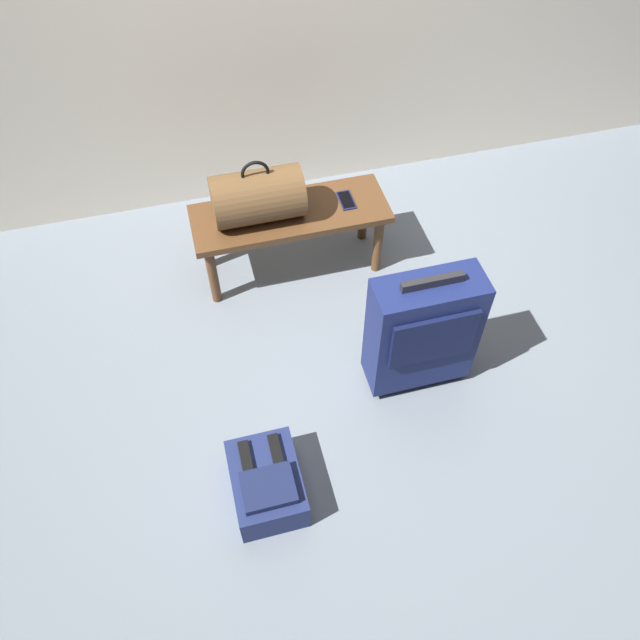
{
  "coord_description": "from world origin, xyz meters",
  "views": [
    {
      "loc": [
        -0.59,
        -1.5,
        2.53
      ],
      "look_at": [
        -0.13,
        0.25,
        0.25
      ],
      "focal_mm": 35.14,
      "sensor_mm": 36.0,
      "label": 1
    }
  ],
  "objects_px": {
    "bench": "(290,221)",
    "duffel_bag_brown": "(258,196)",
    "backpack_navy": "(267,483)",
    "cell_phone": "(346,200)",
    "suitcase_upright_navy": "(422,330)"
  },
  "relations": [
    {
      "from": "duffel_bag_brown",
      "to": "cell_phone",
      "type": "xyz_separation_m",
      "value": [
        0.45,
        0.0,
        -0.13
      ]
    },
    {
      "from": "cell_phone",
      "to": "backpack_navy",
      "type": "distance_m",
      "value": 1.47
    },
    {
      "from": "cell_phone",
      "to": "suitcase_upright_navy",
      "type": "relative_size",
      "value": 0.21
    },
    {
      "from": "bench",
      "to": "backpack_navy",
      "type": "relative_size",
      "value": 2.63
    },
    {
      "from": "bench",
      "to": "cell_phone",
      "type": "relative_size",
      "value": 6.94
    },
    {
      "from": "bench",
      "to": "suitcase_upright_navy",
      "type": "relative_size",
      "value": 1.45
    },
    {
      "from": "backpack_navy",
      "to": "suitcase_upright_navy",
      "type": "bearing_deg",
      "value": 26.88
    },
    {
      "from": "backpack_navy",
      "to": "cell_phone",
      "type": "bearing_deg",
      "value": 61.07
    },
    {
      "from": "duffel_bag_brown",
      "to": "backpack_navy",
      "type": "distance_m",
      "value": 1.35
    },
    {
      "from": "duffel_bag_brown",
      "to": "cell_phone",
      "type": "bearing_deg",
      "value": 0.59
    },
    {
      "from": "duffel_bag_brown",
      "to": "cell_phone",
      "type": "relative_size",
      "value": 3.06
    },
    {
      "from": "bench",
      "to": "backpack_navy",
      "type": "bearing_deg",
      "value": -107.64
    },
    {
      "from": "bench",
      "to": "duffel_bag_brown",
      "type": "distance_m",
      "value": 0.25
    },
    {
      "from": "backpack_navy",
      "to": "bench",
      "type": "bearing_deg",
      "value": 72.36
    },
    {
      "from": "bench",
      "to": "backpack_navy",
      "type": "distance_m",
      "value": 1.34
    }
  ]
}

